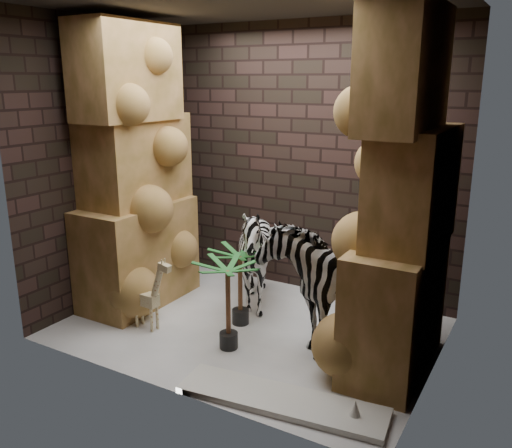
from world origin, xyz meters
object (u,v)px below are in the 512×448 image
Objects in this scene: surfboard at (281,400)px; giraffe_toy at (145,291)px; zebra_left at (255,261)px; palm_front at (240,286)px; zebra_right at (327,262)px; palm_back at (228,305)px.

giraffe_toy is at bearing 158.07° from surfboard.
zebra_left is 0.74× the size of surfboard.
giraffe_toy is 0.97× the size of palm_front.
giraffe_toy is at bearing -149.61° from zebra_right.
zebra_right is at bearing 2.99° from zebra_left.
zebra_left is at bearing 98.27° from palm_front.
palm_back is at bearing 7.17° from giraffe_toy.
zebra_left is 1.40× the size of palm_back.
zebra_left reaches higher than palm_back.
giraffe_toy is 0.49× the size of surfboard.
zebra_right is 1.42m from surfboard.
palm_back is at bearing -128.99° from zebra_right.
giraffe_toy is 0.93m from palm_front.
palm_back is (-0.66, -0.68, -0.31)m from zebra_right.
zebra_left is 1.82m from surfboard.
zebra_right is 1.78m from giraffe_toy.
zebra_right reaches higher than palm_front.
zebra_right reaches higher than giraffe_toy.
surfboard is at bearing -38.35° from zebra_left.
palm_back is at bearing -70.69° from palm_front.
palm_back is (0.17, -0.48, 0.02)m from palm_front.
zebra_right is at bearing 45.81° from palm_back.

